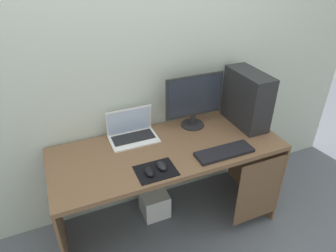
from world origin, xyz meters
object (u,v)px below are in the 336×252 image
Objects in this scene: pc_tower at (247,99)px; mouse_left at (162,166)px; laptop at (132,133)px; monitor at (194,100)px; subwoofer at (155,203)px; mouse_right at (149,172)px; keyboard at (224,152)px.

mouse_left is (-0.84, -0.28, -0.20)m from pc_tower.
pc_tower is 0.93m from laptop.
subwoofer is (-0.37, -0.06, -0.90)m from monitor.
monitor is 0.71m from mouse_right.
pc_tower is 4.58× the size of mouse_right.
mouse_right is at bearing -93.69° from laptop.
laptop is 0.70m from keyboard.
monitor is at bearing -2.73° from laptop.
mouse_right is at bearing -161.68° from pc_tower.
pc_tower is at bearing -4.36° from subwoofer.
subwoofer is at bearing 137.81° from keyboard.
pc_tower reaches higher than mouse_left.
subwoofer is at bearing -32.62° from laptop.
pc_tower is 0.93× the size of monitor.
monitor reaches higher than mouse_left.
pc_tower is at bearing 18.71° from mouse_left.
pc_tower reaches higher than laptop.
mouse_left is 0.77m from subwoofer.
subwoofer is (-0.40, 0.36, -0.68)m from keyboard.
laptop is 3.67× the size of mouse_left.
monitor is at bearing 42.75° from mouse_left.
laptop is 0.84× the size of keyboard.
pc_tower is at bearing -16.32° from monitor.
laptop is 1.59× the size of subwoofer.
mouse_right is 0.80m from subwoofer.
laptop is 0.43m from mouse_left.
mouse_right is at bearing -141.13° from monitor.
monitor is 0.97m from subwoofer.
pc_tower reaches higher than mouse_right.
laptop is (-0.91, 0.14, -0.17)m from pc_tower.
pc_tower reaches higher than monitor.
mouse_right is at bearing -179.49° from keyboard.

